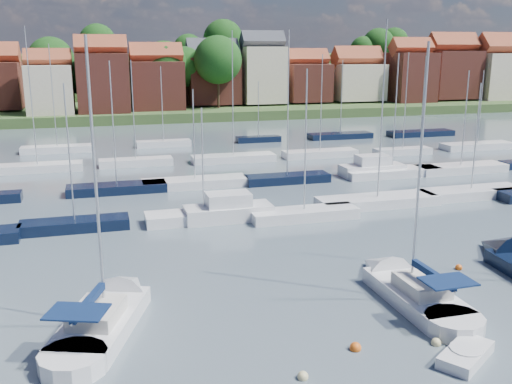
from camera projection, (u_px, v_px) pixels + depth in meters
name	position (u px, v px, depth m)	size (l,w,h in m)	color
ground	(234.00, 168.00, 65.88)	(260.00, 260.00, 0.00)	#45555E
sailboat_left	(111.00, 312.00, 28.96)	(6.65, 11.50, 15.20)	silver
sailboat_centre	(404.00, 287.00, 31.97)	(2.94, 10.97, 14.93)	silver
tender	(466.00, 355.00, 25.11)	(3.42, 2.97, 0.68)	silver
buoy_b	(303.00, 379.00, 23.76)	(0.47, 0.47, 0.47)	beige
buoy_c	(355.00, 350.00, 26.04)	(0.53, 0.53, 0.53)	#D85914
buoy_d	(436.00, 345.00, 26.48)	(0.46, 0.46, 0.46)	beige
buoy_e	(459.00, 269.00, 35.58)	(0.44, 0.44, 0.44)	#D85914
marina_field	(262.00, 172.00, 61.74)	(79.62, 41.41, 15.93)	silver
far_shore_town	(161.00, 83.00, 151.87)	(212.46, 90.00, 22.27)	#374B25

